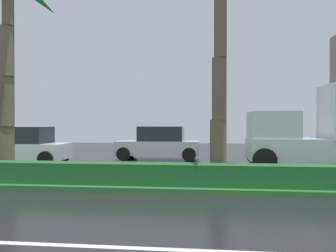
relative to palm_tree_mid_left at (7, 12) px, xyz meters
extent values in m
cube|color=black|center=(6.17, 1.46, -5.54)|extent=(90.00, 42.00, 0.10)
cube|color=white|center=(6.17, -5.54, -5.49)|extent=(81.00, 0.14, 0.01)
cube|color=#2D6B33|center=(6.17, 0.46, -5.42)|extent=(85.50, 4.00, 0.15)
cube|color=#1E6028|center=(6.17, -0.94, -5.04)|extent=(76.50, 0.70, 0.60)
cylinder|color=#6D5E4B|center=(-0.17, 0.12, -4.53)|extent=(0.58, 0.58, 1.63)
cylinder|color=#6D5E4B|center=(-0.10, 0.07, -2.90)|extent=(0.51, 0.51, 1.63)
cylinder|color=#6D5E4B|center=(-0.03, 0.02, -1.27)|extent=(0.44, 0.44, 1.63)
cylinder|color=#6D5E4B|center=(0.04, -0.04, 0.36)|extent=(0.37, 0.37, 1.63)
cylinder|color=brown|center=(6.76, -0.12, -4.42)|extent=(0.50, 0.50, 1.84)
cylinder|color=brown|center=(6.79, -0.17, -2.58)|extent=(0.44, 0.44, 1.84)
cylinder|color=brown|center=(6.81, -0.22, -0.75)|extent=(0.38, 0.38, 1.84)
cube|color=white|center=(-2.15, 4.57, -4.89)|extent=(4.30, 1.76, 0.72)
cube|color=#1E2328|center=(-2.00, 4.57, -4.15)|extent=(2.30, 1.58, 0.76)
cylinder|color=black|center=(-0.50, 3.67, -5.15)|extent=(0.68, 0.22, 0.68)
cylinder|color=black|center=(-0.50, 5.47, -5.15)|extent=(0.68, 0.22, 0.68)
cube|color=silver|center=(3.86, 7.45, -4.89)|extent=(4.30, 1.76, 0.72)
cube|color=#1E2328|center=(4.01, 7.45, -4.15)|extent=(2.30, 1.58, 0.76)
cylinder|color=black|center=(2.21, 6.55, -5.15)|extent=(0.68, 0.22, 0.68)
cylinder|color=black|center=(2.21, 8.35, -5.15)|extent=(0.68, 0.22, 0.68)
cylinder|color=black|center=(5.51, 6.55, -5.15)|extent=(0.68, 0.22, 0.68)
cylinder|color=black|center=(5.51, 8.35, -5.15)|extent=(0.68, 0.22, 0.68)
cube|color=silver|center=(11.33, 4.37, -4.68)|extent=(6.40, 2.30, 0.90)
cube|color=silver|center=(9.13, 4.37, -3.68)|extent=(1.90, 2.21, 1.10)
cylinder|color=black|center=(8.63, 3.20, -5.03)|extent=(0.92, 0.30, 0.92)
cylinder|color=black|center=(8.63, 5.54, -5.03)|extent=(0.92, 0.30, 0.92)
camera|label=1|loc=(6.47, -10.70, -3.61)|focal=37.56mm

